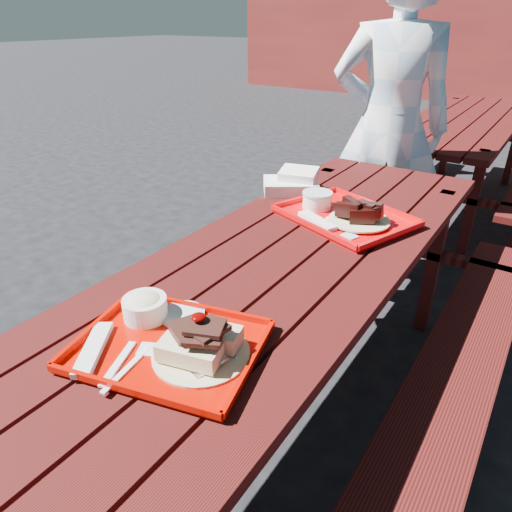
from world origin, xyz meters
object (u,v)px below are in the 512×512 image
far_tray (342,214)px  near_tray (172,334)px  picnic_table_near (280,305)px  person (389,128)px  picnic_table_far (462,142)px

far_tray → near_tray: bearing=-90.9°
picnic_table_near → person: person is taller
picnic_table_near → far_tray: far_tray is taller
picnic_table_near → person: size_ratio=1.34×
near_tray → person: 1.96m
person → far_tray: bearing=81.2°
picnic_table_near → near_tray: 0.58m
picnic_table_near → picnic_table_far: same height
picnic_table_far → person: (-0.16, -1.39, 0.34)m
near_tray → picnic_table_near: bearing=91.9°
far_tray → picnic_table_near: bearing=-94.6°
near_tray → far_tray: size_ratio=0.87×
near_tray → person: size_ratio=0.27×
near_tray → person: bearing=95.1°
picnic_table_far → person: bearing=-96.4°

